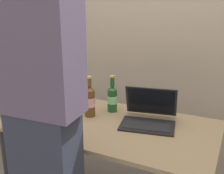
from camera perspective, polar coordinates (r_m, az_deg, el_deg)
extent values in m
cube|color=#9E8460|center=(1.83, -0.69, -7.79)|extent=(1.39, 0.73, 0.03)
cylinder|color=#2D2D30|center=(2.14, -20.67, -16.17)|extent=(0.06, 0.06, 0.70)
cylinder|color=#2D2D30|center=(2.53, -10.60, -9.83)|extent=(0.06, 0.06, 0.70)
cylinder|color=#2D2D30|center=(2.12, 19.53, -16.30)|extent=(0.06, 0.06, 0.70)
cube|color=black|center=(1.79, 7.33, -7.94)|extent=(0.38, 0.28, 0.01)
cube|color=#232326|center=(1.77, 7.27, -7.95)|extent=(0.31, 0.18, 0.00)
cube|color=black|center=(1.88, 8.10, -2.94)|extent=(0.35, 0.15, 0.21)
cube|color=black|center=(1.88, 8.09, -2.98)|extent=(0.32, 0.14, 0.20)
cylinder|color=brown|center=(1.90, -4.62, -3.35)|extent=(0.07, 0.07, 0.19)
cone|color=brown|center=(1.87, -4.70, -0.29)|extent=(0.07, 0.07, 0.03)
cylinder|color=brown|center=(1.86, -4.73, 0.97)|extent=(0.03, 0.03, 0.06)
cylinder|color=#BFB74C|center=(1.85, -4.76, 2.05)|extent=(0.03, 0.03, 0.01)
cylinder|color=#E1A6A2|center=(1.90, -4.62, -3.08)|extent=(0.07, 0.07, 0.07)
cylinder|color=#1E5123|center=(1.98, 0.06, -2.81)|extent=(0.07, 0.07, 0.16)
cone|color=#1E5123|center=(1.95, 0.06, -0.21)|extent=(0.07, 0.07, 0.02)
cylinder|color=#1E5123|center=(1.94, 0.06, 1.07)|extent=(0.03, 0.03, 0.07)
cylinder|color=#BFB74C|center=(1.93, 0.06, 2.20)|extent=(0.03, 0.03, 0.01)
cylinder|color=#81DA8B|center=(1.98, 0.06, -2.58)|extent=(0.07, 0.07, 0.06)
cube|color=#594C6B|center=(1.27, -15.37, 9.13)|extent=(0.40, 0.23, 0.67)
cube|color=tan|center=(2.50, 8.71, 12.72)|extent=(6.00, 0.10, 2.60)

